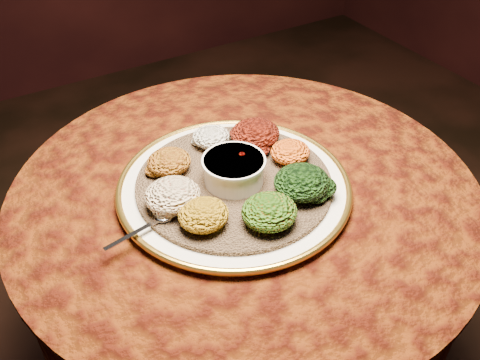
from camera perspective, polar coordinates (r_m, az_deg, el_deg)
table at (r=1.21m, az=0.50°, el=-7.19°), size 0.96×0.96×0.73m
platter at (r=1.07m, az=-0.65°, el=-0.72°), size 0.54×0.54×0.02m
injera at (r=1.06m, az=-0.65°, el=-0.27°), size 0.46×0.46×0.01m
stew_bowl at (r=1.04m, az=-0.66°, el=1.23°), size 0.13×0.13×0.05m
spoon at (r=0.98m, az=-8.48°, el=-4.11°), size 0.15×0.04×0.01m
portion_ayib at (r=1.15m, az=-3.12°, el=4.63°), size 0.08×0.08×0.04m
portion_kitfo at (r=1.15m, az=1.62°, el=4.95°), size 0.11×0.10×0.05m
portion_tikil at (r=1.11m, az=5.38°, el=3.00°), size 0.08×0.08×0.04m
portion_gomen at (r=1.02m, az=6.61°, el=-0.25°), size 0.11×0.10×0.05m
portion_mixveg at (r=0.96m, az=3.15°, el=-3.40°), size 0.10×0.10×0.05m
portion_kik at (r=0.95m, az=-3.92°, el=-3.73°), size 0.09×0.09×0.04m
portion_timatim at (r=1.00m, az=-7.21°, el=-1.62°), size 0.11×0.10×0.05m
portion_shiro at (r=1.08m, az=-7.57°, el=1.95°), size 0.09×0.08×0.04m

